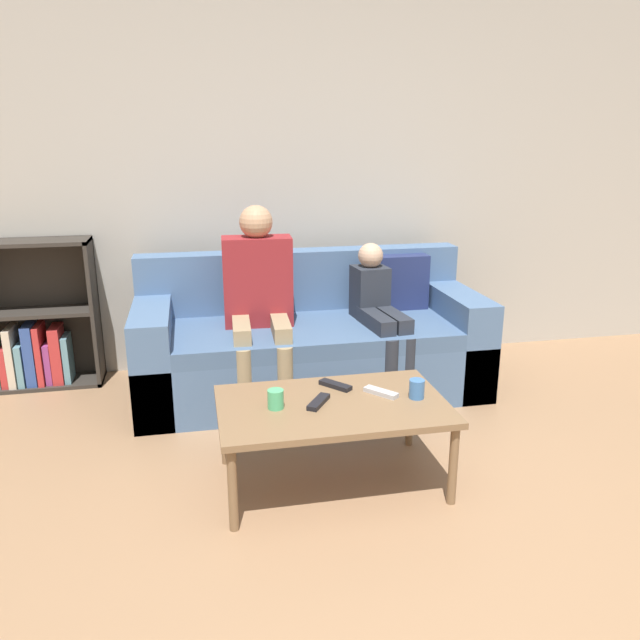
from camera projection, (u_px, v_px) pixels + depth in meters
wall_back at (307, 176)px, 4.24m from camera, size 12.00×0.06×2.60m
couch at (311, 345)px, 3.95m from camera, size 2.13×0.87×0.85m
bookshelf at (35, 331)px, 4.01m from camera, size 0.72×0.28×0.95m
coffee_table at (332, 410)px, 2.84m from camera, size 1.04×0.64×0.40m
person_adult at (259, 290)px, 3.70m from camera, size 0.42×0.63×1.18m
person_child at (379, 312)px, 3.82m from camera, size 0.27×0.63×0.93m
cup_near at (276, 399)px, 2.77m from camera, size 0.07×0.07×0.09m
cup_far at (417, 389)px, 2.88m from camera, size 0.07×0.07×0.09m
tv_remote_0 at (319, 402)px, 2.82m from camera, size 0.13×0.17×0.02m
tv_remote_1 at (381, 392)px, 2.92m from camera, size 0.15×0.16×0.02m
tv_remote_2 at (335, 385)px, 3.00m from camera, size 0.15×0.16×0.02m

